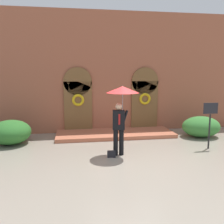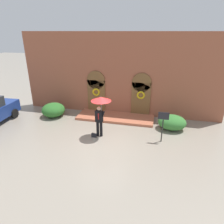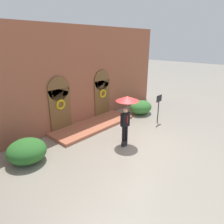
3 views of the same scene
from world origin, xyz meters
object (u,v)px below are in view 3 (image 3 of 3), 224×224
Objects in this scene: shrub_left at (27,151)px; shrub_right at (141,107)px; sign_post at (159,104)px; person_with_umbrella at (127,106)px; handbag at (124,144)px.

shrub_left reaches higher than shrub_right.
shrub_left is (-7.43, 1.82, -0.69)m from sign_post.
person_with_umbrella reaches higher than sign_post.
sign_post is at bearing -109.65° from shrub_right.
shrub_right is (0.60, 1.67, -0.71)m from sign_post.
person_with_umbrella reaches higher than handbag.
sign_post is 1.03× the size of shrub_right.
sign_post is (3.35, 0.18, -0.75)m from person_with_umbrella.
handbag is 0.17× the size of shrub_left.
shrub_left is at bearing 178.96° from shrub_right.
person_with_umbrella reaches higher than shrub_left.
shrub_left is at bearing 153.85° from person_with_umbrella.
person_with_umbrella is at bearing -26.15° from shrub_left.
sign_post is 7.68m from shrub_left.
shrub_left is (-4.07, 2.00, -1.44)m from person_with_umbrella.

